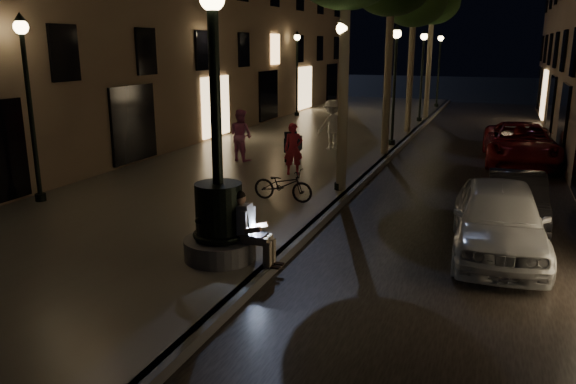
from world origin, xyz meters
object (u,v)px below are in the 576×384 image
at_px(tree_third, 414,1).
at_px(car_second, 516,200).
at_px(lamp_left_a, 28,85).
at_px(seated_man_laptop, 248,226).
at_px(pedestrian_red, 293,149).
at_px(car_front, 499,219).
at_px(lamp_left_b, 215,70).
at_px(lamp_left_c, 297,63).
at_px(car_third, 520,144).
at_px(lamp_curb_c, 423,64).
at_px(lamp_curb_a, 342,82).
at_px(bicycle, 283,185).
at_px(stroller, 293,144).
at_px(fountain_lamppost, 219,208).
at_px(pedestrian_pink, 241,135).
at_px(tree_far, 433,3).
at_px(lamp_curb_b, 395,70).
at_px(lamp_curb_d, 439,60).
at_px(pedestrian_white, 332,125).

height_order(tree_third, car_second, tree_third).
bearing_deg(lamp_left_a, seated_man_laptop, -15.92).
bearing_deg(pedestrian_red, car_front, -65.19).
xyz_separation_m(lamp_left_b, pedestrian_red, (5.18, -4.61, -2.21)).
height_order(lamp_left_c, car_third, lamp_left_c).
relative_size(tree_third, pedestrian_red, 4.39).
height_order(car_second, pedestrian_red, pedestrian_red).
bearing_deg(lamp_curb_c, car_second, -74.61).
xyz_separation_m(lamp_curb_a, bicycle, (-1.08, -1.68, -2.60)).
bearing_deg(stroller, lamp_curb_a, -60.89).
height_order(fountain_lamppost, pedestrian_pink, fountain_lamppost).
distance_m(tree_far, lamp_curb_b, 10.50).
height_order(tree_third, lamp_curb_a, tree_third).
distance_m(lamp_curb_d, car_second, 25.57).
height_order(stroller, bicycle, stroller).
xyz_separation_m(seated_man_laptop, tree_third, (0.09, 18.00, 5.21)).
xyz_separation_m(fountain_lamppost, tree_far, (0.78, 24.00, 5.22)).
bearing_deg(lamp_curb_d, fountain_lamppost, -91.34).
xyz_separation_m(stroller, pedestrian_red, (0.75, -2.00, 0.21)).
relative_size(lamp_left_c, pedestrian_pink, 2.62).
xyz_separation_m(lamp_left_b, stroller, (4.43, -2.61, -2.43)).
bearing_deg(tree_far, stroller, -100.65).
height_order(lamp_curb_b, car_second, lamp_curb_b).
bearing_deg(car_third, lamp_left_a, -141.71).
distance_m(lamp_curb_c, car_second, 17.83).
bearing_deg(bicycle, lamp_left_c, 19.46).
relative_size(lamp_left_a, car_front, 1.07).
distance_m(lamp_curb_c, pedestrian_pink, 14.11).
bearing_deg(car_front, pedestrian_white, 120.19).
bearing_deg(seated_man_laptop, bicycle, 102.91).
height_order(pedestrian_red, pedestrian_white, pedestrian_white).
height_order(lamp_left_a, stroller, lamp_left_a).
xyz_separation_m(lamp_left_b, lamp_left_c, (0.00, 10.00, 0.00)).
height_order(car_second, car_third, car_third).
relative_size(lamp_curb_c, car_second, 1.29).
distance_m(lamp_curb_a, lamp_left_a, 8.15).
bearing_deg(lamp_curb_a, seated_man_laptop, -90.82).
relative_size(lamp_curb_b, lamp_left_b, 1.00).
distance_m(lamp_curb_b, pedestrian_red, 7.23).
distance_m(seated_man_laptop, lamp_left_c, 23.21).
bearing_deg(bicycle, seated_man_laptop, -166.45).
height_order(pedestrian_pink, bicycle, pedestrian_pink).
height_order(seated_man_laptop, lamp_curb_a, lamp_curb_a).
xyz_separation_m(stroller, car_front, (6.98, -6.67, -0.04)).
bearing_deg(pedestrian_pink, lamp_left_a, 88.60).
relative_size(lamp_curb_a, pedestrian_red, 2.93).
xyz_separation_m(car_third, pedestrian_red, (-6.83, -5.44, 0.29)).
bearing_deg(lamp_curb_d, lamp_curb_c, -90.00).
bearing_deg(lamp_curb_b, lamp_curb_a, -90.00).
xyz_separation_m(seated_man_laptop, stroller, (-2.58, 9.39, -0.12)).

